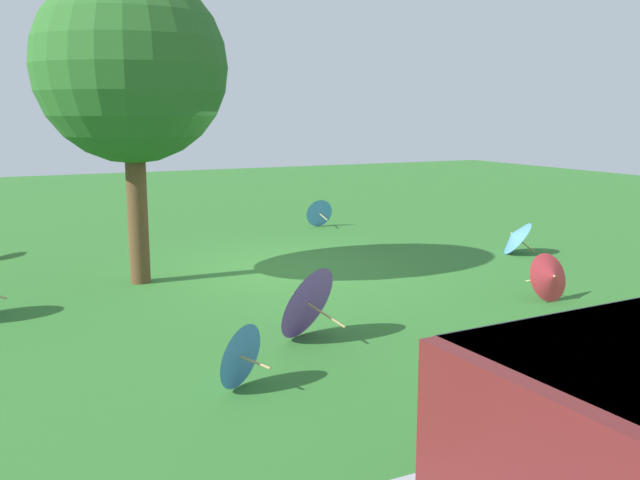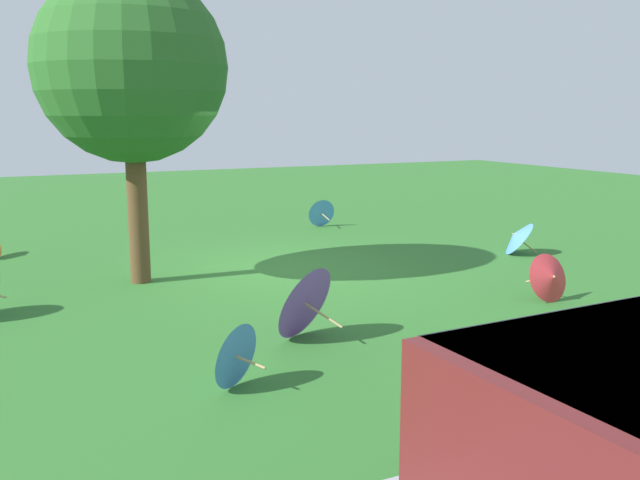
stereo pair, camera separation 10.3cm
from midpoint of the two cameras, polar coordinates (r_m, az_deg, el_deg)
The scene contains 7 objects.
ground at distance 11.17m, azimuth -4.08°, elevation -2.57°, with size 40.00×40.00×0.00m, color #2D6B28.
shade_tree at distance 10.53m, azimuth -14.81°, elevation 13.35°, with size 2.73×2.73×4.49m.
parasol_red_0 at distance 9.83m, azimuth 18.52°, elevation -2.90°, with size 0.68×0.62×0.66m.
parasol_purple_0 at distance 7.81m, azimuth -1.38°, elevation -4.81°, with size 1.02×0.95×0.89m.
parasol_blue_1 at distance 12.95m, azimuth 15.86°, elevation 0.28°, with size 0.82×0.88×0.64m.
parasol_blue_3 at distance 6.52m, azimuth -6.74°, elevation -9.21°, with size 0.63×0.58×0.63m.
parasol_blue_4 at distance 15.53m, azimuth 0.23°, elevation 2.26°, with size 0.62×0.60×0.62m.
Camera 2 is at (3.96, 10.15, 2.48)m, focal length 39.41 mm.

